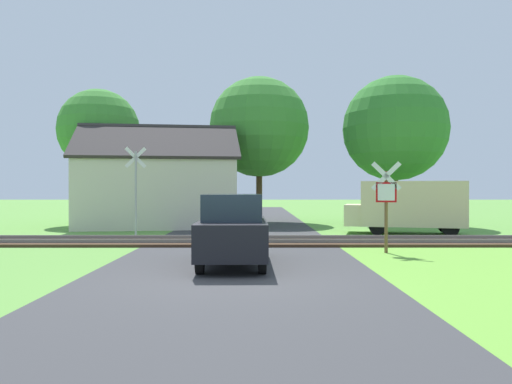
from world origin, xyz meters
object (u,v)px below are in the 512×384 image
tree_left (100,130)px  parked_car (234,229)px  crossing_sign_far (137,184)px  tree_center (260,127)px  mail_truck (409,205)px  house (159,190)px  stop_sign_near (387,199)px  tree_right (396,129)px

tree_left → parked_car: size_ratio=1.84×
crossing_sign_far → tree_left: 8.44m
tree_center → mail_truck: 10.85m
crossing_sign_far → house: bearing=74.7°
tree_center → mail_truck: tree_center is taller
stop_sign_near → crossing_sign_far: size_ratio=0.75×
crossing_sign_far → tree_center: 10.45m
stop_sign_near → house: bearing=-36.7°
stop_sign_near → mail_truck: (2.59, 6.35, -0.36)m
house → mail_truck: bearing=-28.4°
stop_sign_near → parked_car: bearing=41.2°
stop_sign_near → tree_right: (3.58, 11.86, 3.55)m
tree_right → parked_car: 16.86m
tree_right → parked_car: tree_right is taller
tree_right → parked_car: size_ratio=1.98×
mail_truck → house: bearing=83.7°
tree_center → tree_right: size_ratio=1.06×
crossing_sign_far → tree_center: (5.13, 8.45, 3.40)m
stop_sign_near → mail_truck: bearing=-98.6°
tree_left → tree_right: size_ratio=0.93×
crossing_sign_far → house: size_ratio=0.42×
house → parked_car: 13.78m
mail_truck → parked_car: 11.19m
crossing_sign_far → mail_truck: (11.42, 0.70, -0.86)m
stop_sign_near → tree_left: size_ratio=0.37×
tree_right → mail_truck: (-0.99, -5.51, -3.92)m
stop_sign_near → crossing_sign_far: crossing_sign_far is taller
stop_sign_near → mail_truck: stop_sign_near is taller
parked_car → house: bearing=107.9°
house → parked_car: (4.42, -13.02, -0.98)m
tree_left → house: bearing=-27.6°
crossing_sign_far → tree_right: bearing=10.7°
crossing_sign_far → house: 5.03m
stop_sign_near → parked_car: size_ratio=0.68×
mail_truck → parked_car: (-7.05, -8.69, -0.34)m
stop_sign_near → tree_right: tree_right is taller
crossing_sign_far → mail_truck: size_ratio=0.70×
stop_sign_near → tree_center: (-3.69, 14.10, 3.90)m
parked_car → tree_right: bearing=59.6°
tree_left → tree_right: bearing=-2.6°
crossing_sign_far → house: house is taller
tree_left → crossing_sign_far: bearing=-61.9°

